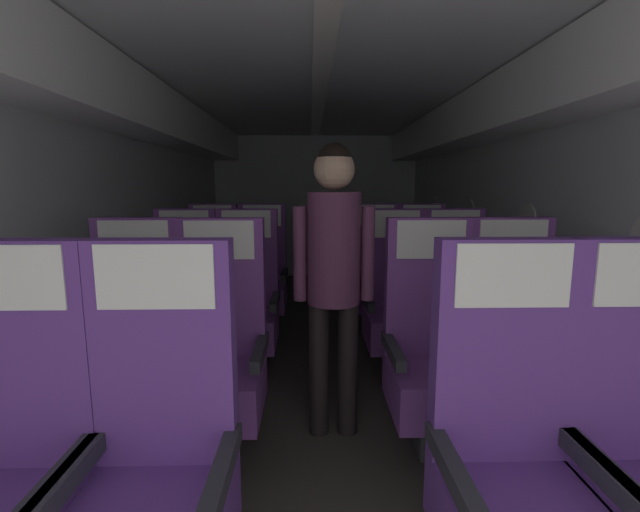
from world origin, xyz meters
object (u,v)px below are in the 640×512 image
seat_c_right_window (396,306)px  seat_d_left_window (213,280)px  seat_c_left_aisle (247,306)px  seat_d_left_aisle (262,279)px  seat_c_left_window (185,306)px  seat_b_right_aisle (513,353)px  seat_a_left_window (6,478)px  seat_b_right_window (431,355)px  seat_a_left_aisle (156,475)px  seat_d_right_aisle (422,278)px  seat_d_right_window (376,278)px  flight_attendant (334,261)px  seat_c_right_aisle (455,305)px  seat_b_left_window (135,356)px  seat_a_right_window (513,471)px  seat_b_left_aisle (220,357)px

seat_c_right_window → seat_d_left_window: (-1.55, 0.95, 0.00)m
seat_c_left_aisle → seat_d_left_aisle: 0.95m
seat_c_left_window → seat_c_right_window: same height
seat_b_right_aisle → seat_c_left_aisle: bearing=148.3°
seat_a_left_window → seat_b_right_window: size_ratio=1.00×
seat_a_left_aisle → seat_c_left_window: same height
seat_d_right_aisle → seat_d_right_window: 0.44m
seat_c_right_window → seat_d_right_window: bearing=90.1°
seat_d_right_window → seat_c_left_aisle: bearing=-139.0°
seat_b_right_aisle → flight_attendant: 1.06m
seat_d_left_window → seat_d_left_aisle: size_ratio=1.00×
seat_c_right_aisle → seat_d_right_window: bearing=114.9°
seat_d_left_window → seat_b_left_window: bearing=-89.7°
seat_a_right_window → flight_attendant: size_ratio=0.76×
seat_c_right_aisle → seat_c_right_window: (-0.45, -0.01, 0.00)m
seat_a_left_window → flight_attendant: size_ratio=0.76×
seat_c_right_window → seat_b_right_window: bearing=-89.9°
seat_b_right_aisle → seat_c_left_window: same height
seat_b_right_window → seat_d_left_aisle: 2.21m
seat_b_right_aisle → seat_d_right_window: 1.95m
seat_a_left_window → seat_d_right_window: bearing=61.6°
seat_b_left_window → seat_b_left_aisle: bearing=-3.1°
seat_a_left_aisle → seat_c_right_window: bearing=59.7°
seat_b_right_aisle → flight_attendant: (-0.94, 0.11, 0.48)m
seat_a_left_aisle → seat_b_left_window: size_ratio=1.00×
seat_a_left_aisle → seat_a_right_window: size_ratio=1.00×
seat_b_left_aisle → seat_c_left_aisle: 0.97m
flight_attendant → seat_b_right_aisle: bearing=10.6°
seat_b_left_window → seat_c_right_window: bearing=31.2°
seat_b_right_window → seat_d_right_window: bearing=90.1°
seat_d_right_window → flight_attendant: 1.91m
seat_c_right_aisle → seat_b_right_window: bearing=-114.8°
seat_a_left_aisle → seat_c_right_window: same height
seat_b_left_window → seat_c_right_aisle: same height
seat_b_left_window → seat_d_left_window: same height
seat_c_left_window → seat_a_left_window: bearing=-89.8°
seat_b_left_window → seat_d_left_window: (-0.01, 1.88, 0.00)m
seat_d_right_aisle → flight_attendant: 2.07m
seat_b_left_aisle → seat_d_left_aisle: 1.92m
seat_a_left_window → seat_a_left_aisle: bearing=0.4°
seat_a_left_aisle → seat_c_left_aisle: size_ratio=1.00×
seat_c_left_window → seat_c_right_window: 1.55m
seat_b_right_window → seat_d_right_aisle: (0.44, 1.91, 0.00)m
seat_a_left_window → seat_b_left_aisle: 1.03m
seat_b_right_window → seat_d_right_aisle: same height
seat_a_left_aisle → seat_b_right_window: (1.10, 0.92, 0.00)m
seat_a_left_window → seat_c_left_window: (-0.01, 1.91, 0.00)m
seat_d_left_window → seat_d_left_aisle: (0.46, 0.02, 0.00)m
seat_d_right_window → seat_a_left_aisle: bearing=-111.0°
seat_c_right_aisle → seat_d_right_aisle: 0.95m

